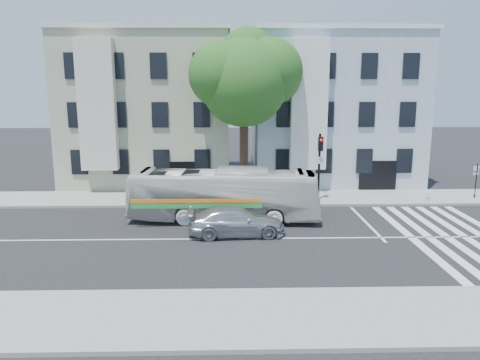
{
  "coord_description": "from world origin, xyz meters",
  "views": [
    {
      "loc": [
        -0.99,
        -21.81,
        7.41
      ],
      "look_at": [
        -0.4,
        2.61,
        2.4
      ],
      "focal_mm": 35.0,
      "sensor_mm": 36.0,
      "label": 1
    }
  ],
  "objects_px": {
    "bus": "(224,195)",
    "sedan": "(236,222)",
    "traffic_signal": "(320,158)",
    "fire_hydrant": "(428,197)"
  },
  "relations": [
    {
      "from": "bus",
      "to": "fire_hydrant",
      "type": "relative_size",
      "value": 15.33
    },
    {
      "from": "bus",
      "to": "sedan",
      "type": "xyz_separation_m",
      "value": [
        0.64,
        -2.62,
        -0.75
      ]
    },
    {
      "from": "bus",
      "to": "traffic_signal",
      "type": "distance_m",
      "value": 7.36
    },
    {
      "from": "traffic_signal",
      "to": "fire_hydrant",
      "type": "distance_m",
      "value": 7.18
    },
    {
      "from": "bus",
      "to": "sedan",
      "type": "distance_m",
      "value": 2.8
    },
    {
      "from": "bus",
      "to": "fire_hydrant",
      "type": "bearing_deg",
      "value": -71.87
    },
    {
      "from": "sedan",
      "to": "fire_hydrant",
      "type": "distance_m",
      "value": 13.42
    },
    {
      "from": "bus",
      "to": "fire_hydrant",
      "type": "height_order",
      "value": "bus"
    },
    {
      "from": "sedan",
      "to": "traffic_signal",
      "type": "relative_size",
      "value": 1.1
    },
    {
      "from": "bus",
      "to": "sedan",
      "type": "height_order",
      "value": "bus"
    }
  ]
}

